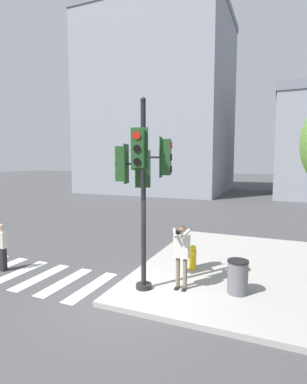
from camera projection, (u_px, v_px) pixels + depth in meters
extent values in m
plane|color=#424244|center=(121.00, 302.00, 7.52)|extent=(160.00, 160.00, 0.00)
cube|color=#9E9B96|center=(274.00, 272.00, 9.36)|extent=(8.00, 8.00, 0.14)
cube|color=silver|center=(92.00, 287.00, 8.41)|extent=(0.40, 2.20, 0.01)
cube|color=silver|center=(65.00, 282.00, 8.77)|extent=(0.40, 2.20, 0.01)
cube|color=silver|center=(41.00, 277.00, 9.12)|extent=(0.40, 2.20, 0.01)
cube|color=silver|center=(18.00, 273.00, 9.48)|extent=(0.40, 2.20, 0.01)
cylinder|color=black|center=(144.00, 286.00, 8.00)|extent=(0.42, 0.42, 0.12)
cylinder|color=black|center=(143.00, 196.00, 7.75)|extent=(0.13, 0.13, 4.75)
sphere|color=black|center=(143.00, 100.00, 7.50)|extent=(0.15, 0.15, 0.15)
cylinder|color=black|center=(143.00, 169.00, 7.94)|extent=(0.23, 0.38, 0.05)
cube|color=#234C23|center=(143.00, 169.00, 8.26)|extent=(0.38, 0.35, 0.90)
cube|color=#234C23|center=(143.00, 169.00, 8.13)|extent=(0.39, 0.21, 1.02)
cylinder|color=red|center=(142.00, 158.00, 8.36)|extent=(0.17, 0.10, 0.17)
cylinder|color=black|center=(142.00, 169.00, 8.39)|extent=(0.17, 0.10, 0.17)
cylinder|color=black|center=(143.00, 179.00, 8.43)|extent=(0.17, 0.10, 0.17)
cylinder|color=black|center=(141.00, 149.00, 7.37)|extent=(0.14, 0.40, 0.05)
cube|color=#234C23|center=(138.00, 149.00, 7.05)|extent=(0.35, 0.30, 0.90)
cube|color=#234C23|center=(139.00, 149.00, 7.18)|extent=(0.41, 0.12, 1.02)
cylinder|color=red|center=(137.00, 135.00, 6.89)|extent=(0.17, 0.07, 0.17)
cylinder|color=black|center=(137.00, 149.00, 6.92)|extent=(0.17, 0.07, 0.17)
cylinder|color=black|center=(137.00, 162.00, 6.95)|extent=(0.17, 0.07, 0.17)
cylinder|color=black|center=(133.00, 164.00, 7.71)|extent=(0.40, 0.13, 0.05)
cube|color=#234C23|center=(121.00, 164.00, 7.78)|extent=(0.30, 0.34, 0.90)
cube|color=#234C23|center=(126.00, 164.00, 7.75)|extent=(0.11, 0.42, 1.02)
cylinder|color=red|center=(116.00, 152.00, 7.77)|extent=(0.06, 0.17, 0.17)
cylinder|color=black|center=(116.00, 164.00, 7.80)|extent=(0.06, 0.17, 0.17)
cylinder|color=black|center=(117.00, 175.00, 7.83)|extent=(0.06, 0.17, 0.17)
cylinder|color=black|center=(154.00, 157.00, 7.60)|extent=(0.40, 0.14, 0.05)
cube|color=#234C23|center=(166.00, 157.00, 7.55)|extent=(0.30, 0.35, 0.90)
cube|color=#234C23|center=(161.00, 157.00, 7.58)|extent=(0.12, 0.41, 1.02)
cylinder|color=red|center=(171.00, 145.00, 7.50)|extent=(0.07, 0.17, 0.17)
cylinder|color=black|center=(171.00, 157.00, 7.53)|extent=(0.07, 0.17, 0.17)
cylinder|color=black|center=(171.00, 169.00, 7.56)|extent=(0.07, 0.17, 0.17)
cube|color=black|center=(177.00, 288.00, 7.97)|extent=(0.09, 0.24, 0.05)
cube|color=black|center=(184.00, 289.00, 7.89)|extent=(0.09, 0.24, 0.05)
cylinder|color=#6B6051|center=(178.00, 272.00, 7.99)|extent=(0.11, 0.11, 0.86)
cylinder|color=#6B6051|center=(185.00, 273.00, 7.91)|extent=(0.11, 0.11, 0.86)
cube|color=beige|center=(182.00, 246.00, 7.87)|extent=(0.40, 0.22, 0.61)
sphere|color=#8C664C|center=(182.00, 229.00, 7.82)|extent=(0.20, 0.20, 0.20)
cube|color=black|center=(178.00, 232.00, 7.54)|extent=(0.12, 0.10, 0.09)
cylinder|color=black|center=(177.00, 233.00, 7.48)|extent=(0.06, 0.08, 0.06)
cylinder|color=beige|center=(175.00, 233.00, 7.76)|extent=(0.23, 0.35, 0.22)
cylinder|color=beige|center=(185.00, 234.00, 7.65)|extent=(0.23, 0.35, 0.22)
cube|color=black|center=(2.00, 259.00, 9.63)|extent=(0.24, 0.16, 0.75)
cube|color=beige|center=(1.00, 240.00, 9.57)|extent=(0.34, 0.20, 0.53)
sphere|color=tan|center=(1.00, 227.00, 9.52)|extent=(0.20, 0.20, 0.20)
cylinder|color=yellow|center=(193.00, 260.00, 9.39)|extent=(0.22, 0.22, 0.61)
sphere|color=yellow|center=(193.00, 248.00, 9.35)|extent=(0.20, 0.20, 0.20)
cylinder|color=yellow|center=(192.00, 259.00, 9.26)|extent=(0.10, 0.06, 0.10)
cylinder|color=#5B5B60|center=(238.00, 278.00, 7.66)|extent=(0.52, 0.52, 0.83)
cylinder|color=black|center=(238.00, 261.00, 7.62)|extent=(0.54, 0.54, 0.04)
cube|color=gray|center=(160.00, 108.00, 35.13)|extent=(15.51, 13.30, 19.37)
cube|color=slate|center=(160.00, 18.00, 34.09)|extent=(15.71, 13.50, 0.80)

